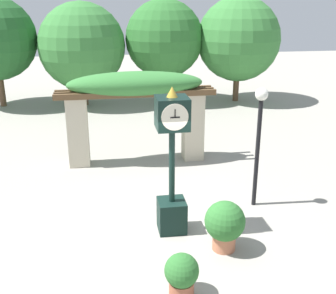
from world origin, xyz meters
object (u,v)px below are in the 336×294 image
(potted_plant_near_left, at_px, (182,274))
(lamp_post, at_px, (259,126))
(pedestal_clock, at_px, (172,162))
(potted_plant_near_right, at_px, (225,224))

(potted_plant_near_left, xyz_separation_m, lamp_post, (2.33, 2.94, 1.57))
(pedestal_clock, xyz_separation_m, potted_plant_near_right, (0.89, -0.89, -1.00))
(potted_plant_near_left, height_order, potted_plant_near_right, potted_plant_near_right)
(potted_plant_near_left, relative_size, potted_plant_near_right, 0.74)
(potted_plant_near_left, relative_size, lamp_post, 0.27)
(potted_plant_near_left, height_order, lamp_post, lamp_post)
(pedestal_clock, relative_size, lamp_post, 1.09)
(lamp_post, bearing_deg, pedestal_clock, -158.39)
(potted_plant_near_left, bearing_deg, pedestal_clock, 84.93)
(pedestal_clock, distance_m, lamp_post, 2.34)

